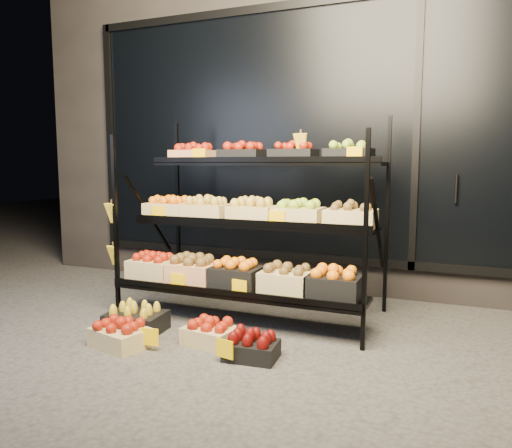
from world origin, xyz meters
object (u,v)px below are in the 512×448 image
at_px(display_rack, 249,222).
at_px(floor_crate_midleft, 136,319).
at_px(floor_crate_midright, 210,332).
at_px(floor_crate_left, 120,334).

relative_size(display_rack, floor_crate_midleft, 4.88).
bearing_deg(floor_crate_midleft, floor_crate_midright, -6.69).
bearing_deg(floor_crate_left, display_rack, 76.21).
height_order(floor_crate_left, floor_crate_midright, floor_crate_left).
relative_size(floor_crate_midleft, floor_crate_midright, 1.16).
relative_size(floor_crate_left, floor_crate_midleft, 0.98).
xyz_separation_m(floor_crate_left, floor_crate_midright, (0.55, 0.29, -0.00)).
bearing_deg(display_rack, floor_crate_midright, -88.58).
bearing_deg(floor_crate_midright, floor_crate_left, -144.87).
height_order(display_rack, floor_crate_midright, display_rack).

